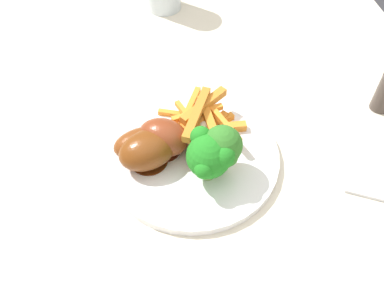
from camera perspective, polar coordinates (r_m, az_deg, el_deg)
The scene contains 8 objects.
dining_table at distance 0.68m, azimuth 5.83°, elevation -10.57°, with size 1.11×0.76×0.76m.
dinner_plate at distance 0.60m, azimuth -0.00°, elevation -1.58°, with size 0.24×0.24×0.01m, color white.
broccoli_floret_front at distance 0.54m, azimuth 4.08°, elevation -0.38°, with size 0.05×0.05×0.07m.
broccoli_floret_middle at distance 0.54m, azimuth 2.56°, elevation -1.55°, with size 0.07×0.06×0.07m.
carrot_fries_pile at distance 0.60m, azimuth 1.07°, elevation 2.78°, with size 0.14×0.14×0.05m.
chicken_drumstick_near at distance 0.58m, azimuth -3.54°, elevation 0.78°, with size 0.08×0.12×0.05m.
chicken_drumstick_far at distance 0.58m, azimuth -6.08°, elevation 0.25°, with size 0.06×0.13×0.04m.
chicken_drumstick_extra at distance 0.57m, azimuth -5.60°, elevation -0.64°, with size 0.08×0.14×0.05m.
Camera 1 is at (0.31, -0.13, 1.23)m, focal length 39.69 mm.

